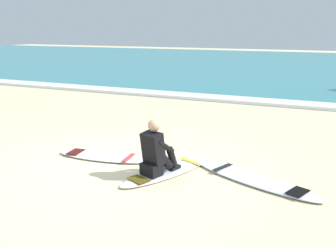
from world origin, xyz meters
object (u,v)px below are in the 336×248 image
Objects in this scene: surfboard_main at (168,171)px; surfboard_spare_far at (255,180)px; surfer_seated at (156,152)px; surfboard_spare_near at (103,156)px.

surfboard_main and surfboard_spare_far have the same top height.
surfboard_spare_near is (-1.35, 0.43, -0.40)m from surfer_seated.
surfboard_spare_far is (1.47, 0.22, -0.00)m from surfboard_main.
surfer_seated is 1.69m from surfboard_spare_far.
surfboard_main is 1.07× the size of surfboard_spare_near.
surfer_seated is (-0.11, -0.23, 0.40)m from surfboard_main.
surfboard_spare_near is at bearing 162.26° from surfer_seated.
surfboard_main is at bearing 64.89° from surfer_seated.
surfer_seated is 0.39× the size of surfboard_spare_far.
surfboard_main is 1.49m from surfboard_spare_far.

